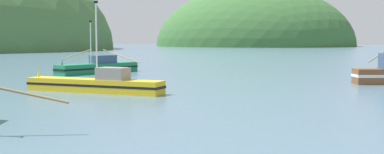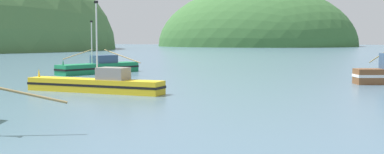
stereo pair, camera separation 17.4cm
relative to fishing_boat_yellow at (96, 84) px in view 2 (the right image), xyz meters
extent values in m
ellipsoid|color=#386633|center=(2.97, 213.63, -0.67)|extent=(99.93, 79.95, 60.88)
cylinder|color=#997F4C|center=(24.14, 14.67, 1.83)|extent=(1.06, 4.90, 1.65)
cube|color=gold|center=(-0.20, 0.04, -0.14)|extent=(11.87, 4.21, 1.06)
cube|color=black|center=(-0.20, 0.04, -0.09)|extent=(11.99, 4.25, 0.19)
cone|color=gold|center=(-5.50, 1.21, 0.74)|extent=(0.24, 0.24, 0.70)
cube|color=gray|center=(1.53, -0.34, 0.87)|extent=(2.61, 2.01, 0.96)
cylinder|color=silver|center=(0.10, -0.02, 3.36)|extent=(0.12, 0.12, 5.93)
cube|color=black|center=(0.10, -0.02, 6.44)|extent=(0.36, 0.11, 0.20)
cube|color=#197A47|center=(-7.33, 19.85, -0.06)|extent=(7.57, 10.68, 1.21)
cube|color=black|center=(-7.33, 19.85, 0.00)|extent=(7.64, 10.79, 0.22)
cone|color=#197A47|center=(-9.93, 15.46, 0.89)|extent=(0.27, 0.27, 0.70)
cube|color=#334C6B|center=(-6.91, 20.57, 1.03)|extent=(3.01, 3.50, 0.98)
cylinder|color=silver|center=(-7.84, 18.99, 3.01)|extent=(0.12, 0.12, 4.94)
cube|color=black|center=(-7.84, 18.99, 5.60)|extent=(0.21, 0.33, 0.20)
cylinder|color=#997F4C|center=(-3.68, 17.70, 1.53)|extent=(5.46, 3.29, 1.50)
cylinder|color=#997F4C|center=(-10.98, 22.01, 1.53)|extent=(5.46, 3.29, 1.50)
cylinder|color=#997F4C|center=(2.66, -16.69, 1.26)|extent=(4.51, 1.13, 1.14)
camera|label=1|loc=(14.02, -36.67, 3.67)|focal=45.73mm
camera|label=2|loc=(14.19, -36.64, 3.67)|focal=45.73mm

